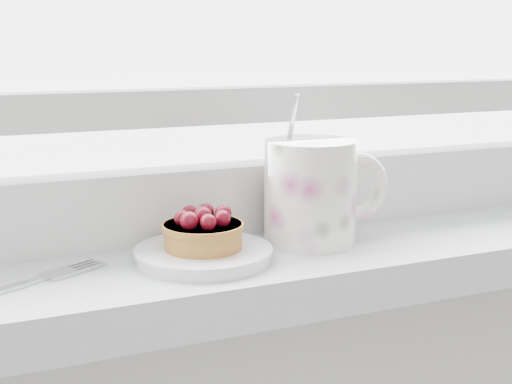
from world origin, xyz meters
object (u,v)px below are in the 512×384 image
floral_mug (313,189)px  fork (9,288)px  saucer (203,254)px  raspberry_tart (203,231)px

floral_mug → fork: bearing=-174.8°
saucer → floral_mug: (0.12, 0.02, 0.05)m
raspberry_tart → fork: size_ratio=0.44×
floral_mug → fork: size_ratio=0.86×
floral_mug → raspberry_tart: bearing=-172.5°
saucer → raspberry_tart: 0.02m
saucer → floral_mug: size_ratio=0.86×
saucer → raspberry_tart: bearing=-53.1°
raspberry_tart → floral_mug: (0.12, 0.02, 0.02)m
saucer → floral_mug: 0.13m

